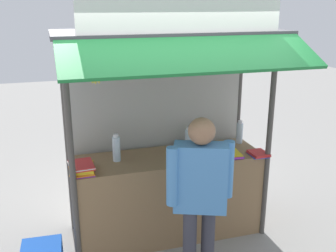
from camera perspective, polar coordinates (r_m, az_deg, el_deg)
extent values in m
plane|color=gray|center=(4.82, 0.00, -15.00)|extent=(20.00, 20.00, 0.00)
cube|color=olive|center=(4.58, 0.00, -9.94)|extent=(2.09, 0.66, 0.96)
cylinder|color=#4C4742|center=(3.84, -13.68, -5.17)|extent=(0.06, 0.06, 2.28)
cylinder|color=#4C4742|center=(4.44, 14.31, -2.11)|extent=(0.06, 0.06, 2.28)
cylinder|color=#4C4742|center=(4.55, -14.31, -1.64)|extent=(0.06, 0.06, 2.28)
cylinder|color=#4C4742|center=(5.06, 9.99, 0.60)|extent=(0.06, 0.06, 2.28)
cube|color=#B7B2A8|center=(4.71, -1.50, -0.76)|extent=(2.05, 0.04, 2.23)
cube|color=#3F3F44|center=(4.02, 0.23, 13.37)|extent=(2.29, 0.95, 0.04)
cube|color=#1E7A38|center=(3.35, 3.93, 10.17)|extent=(2.25, 0.51, 0.26)
cube|color=white|center=(3.61, 2.30, 15.99)|extent=(1.88, 0.04, 0.35)
cylinder|color=#59544C|center=(3.67, 1.99, 11.41)|extent=(1.99, 0.02, 0.02)
cylinder|color=silver|center=(4.25, -7.43, -3.31)|extent=(0.08, 0.08, 0.27)
cylinder|color=white|center=(4.20, -7.51, -1.37)|extent=(0.06, 0.06, 0.04)
cylinder|color=silver|center=(4.63, 2.85, -1.75)|extent=(0.07, 0.07, 0.21)
cylinder|color=white|center=(4.59, 2.88, -0.32)|extent=(0.04, 0.04, 0.03)
cylinder|color=silver|center=(4.70, 4.02, -1.36)|extent=(0.07, 0.07, 0.23)
cylinder|color=red|center=(4.66, 4.06, 0.17)|extent=(0.05, 0.05, 0.03)
cylinder|color=silver|center=(4.82, 10.26, -1.01)|extent=(0.08, 0.08, 0.25)
cylinder|color=white|center=(4.78, 10.35, 0.57)|extent=(0.05, 0.05, 0.03)
cube|color=blue|center=(4.52, 12.77, -4.07)|extent=(0.20, 0.24, 0.01)
cube|color=red|center=(4.52, 12.86, -3.96)|extent=(0.19, 0.23, 0.01)
cube|color=red|center=(4.51, 13.01, -3.92)|extent=(0.20, 0.24, 0.01)
cube|color=red|center=(4.51, 12.92, -3.77)|extent=(0.19, 0.23, 0.01)
cube|color=blue|center=(4.46, 9.09, -4.13)|extent=(0.21, 0.28, 0.01)
cube|color=purple|center=(4.45, 9.15, -4.08)|extent=(0.22, 0.28, 0.01)
cube|color=purple|center=(4.44, 9.08, -3.97)|extent=(0.20, 0.27, 0.01)
cube|color=yellow|center=(4.45, 9.03, -3.78)|extent=(0.21, 0.28, 0.01)
cube|color=purple|center=(4.07, -12.24, -6.47)|extent=(0.24, 0.30, 0.01)
cube|color=orange|center=(4.07, -12.34, -6.33)|extent=(0.24, 0.30, 0.01)
cube|color=orange|center=(4.08, -12.34, -6.10)|extent=(0.26, 0.32, 0.01)
cube|color=yellow|center=(4.07, -12.38, -6.00)|extent=(0.25, 0.31, 0.01)
cube|color=yellow|center=(4.07, -12.29, -5.80)|extent=(0.26, 0.32, 0.01)
cube|color=red|center=(4.06, -12.39, -5.67)|extent=(0.25, 0.31, 0.01)
cube|color=red|center=(4.06, -12.36, -5.54)|extent=(0.25, 0.31, 0.01)
cube|color=white|center=(4.04, -12.42, -5.51)|extent=(0.26, 0.32, 0.01)
cube|color=red|center=(4.05, -12.38, -5.35)|extent=(0.25, 0.31, 0.01)
cylinder|color=#332D23|center=(4.05, 13.98, 10.53)|extent=(0.01, 0.01, 0.10)
cylinder|color=olive|center=(4.06, 13.91, 9.52)|extent=(0.04, 0.04, 0.04)
ellipsoid|color=#66A037|center=(4.08, 14.09, 8.56)|extent=(0.04, 0.08, 0.13)
ellipsoid|color=#66A037|center=(4.09, 13.93, 8.57)|extent=(0.06, 0.06, 0.14)
ellipsoid|color=#66A037|center=(4.09, 13.76, 8.61)|extent=(0.08, 0.05, 0.13)
ellipsoid|color=#66A037|center=(4.08, 13.62, 8.57)|extent=(0.07, 0.05, 0.14)
ellipsoid|color=#66A037|center=(4.07, 13.55, 8.56)|extent=(0.05, 0.07, 0.14)
ellipsoid|color=#66A037|center=(4.05, 13.68, 8.51)|extent=(0.05, 0.07, 0.13)
ellipsoid|color=#66A037|center=(4.04, 13.81, 8.51)|extent=(0.07, 0.06, 0.14)
ellipsoid|color=#66A037|center=(4.05, 14.00, 8.50)|extent=(0.08, 0.04, 0.13)
ellipsoid|color=#66A037|center=(4.06, 14.02, 8.50)|extent=(0.06, 0.05, 0.14)
cylinder|color=#332D23|center=(3.51, -10.47, 9.71)|extent=(0.01, 0.01, 0.11)
cylinder|color=olive|center=(3.52, -10.40, 8.51)|extent=(0.04, 0.04, 0.04)
ellipsoid|color=yellow|center=(3.54, -9.95, 7.25)|extent=(0.03, 0.08, 0.15)
ellipsoid|color=yellow|center=(3.55, -10.22, 7.22)|extent=(0.06, 0.05, 0.16)
ellipsoid|color=yellow|center=(3.55, -10.44, 7.26)|extent=(0.07, 0.04, 0.15)
ellipsoid|color=yellow|center=(3.54, -10.76, 7.24)|extent=(0.06, 0.08, 0.16)
ellipsoid|color=yellow|center=(3.52, -10.61, 7.15)|extent=(0.05, 0.07, 0.16)
ellipsoid|color=yellow|center=(3.51, -10.33, 7.16)|extent=(0.08, 0.04, 0.15)
ellipsoid|color=yellow|center=(3.52, -10.11, 7.16)|extent=(0.06, 0.06, 0.16)
cylinder|color=#332D23|center=(3.65, 0.74, 10.62)|extent=(0.01, 0.01, 0.07)
cylinder|color=olive|center=(3.66, 0.73, 9.79)|extent=(0.04, 0.04, 0.04)
ellipsoid|color=yellow|center=(3.68, 1.08, 8.44)|extent=(0.04, 0.07, 0.17)
ellipsoid|color=yellow|center=(3.69, 0.92, 8.49)|extent=(0.06, 0.07, 0.17)
ellipsoid|color=yellow|center=(3.69, 0.72, 8.46)|extent=(0.06, 0.04, 0.17)
ellipsoid|color=yellow|center=(3.70, 0.42, 8.53)|extent=(0.09, 0.05, 0.16)
ellipsoid|color=yellow|center=(3.68, 0.36, 8.44)|extent=(0.05, 0.07, 0.17)
ellipsoid|color=yellow|center=(3.66, 0.49, 8.39)|extent=(0.05, 0.07, 0.17)
ellipsoid|color=yellow|center=(3.66, 0.69, 8.37)|extent=(0.06, 0.04, 0.17)
ellipsoid|color=yellow|center=(3.65, 0.90, 8.39)|extent=(0.08, 0.03, 0.16)
ellipsoid|color=yellow|center=(3.67, 1.03, 8.40)|extent=(0.06, 0.06, 0.17)
cylinder|color=#383842|center=(3.85, 3.11, -17.21)|extent=(0.13, 0.13, 0.79)
cylinder|color=#383842|center=(3.91, 5.72, -16.72)|extent=(0.13, 0.13, 0.79)
cube|color=#4C8CCC|center=(3.53, 4.70, -7.43)|extent=(0.51, 0.36, 0.63)
cylinder|color=#4C8CCC|center=(3.43, 0.59, -7.28)|extent=(0.10, 0.10, 0.53)
cylinder|color=#4C8CCC|center=(3.61, 8.63, -6.18)|extent=(0.10, 0.10, 0.53)
sphere|color=#936B4C|center=(3.37, 4.88, -0.75)|extent=(0.24, 0.24, 0.24)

